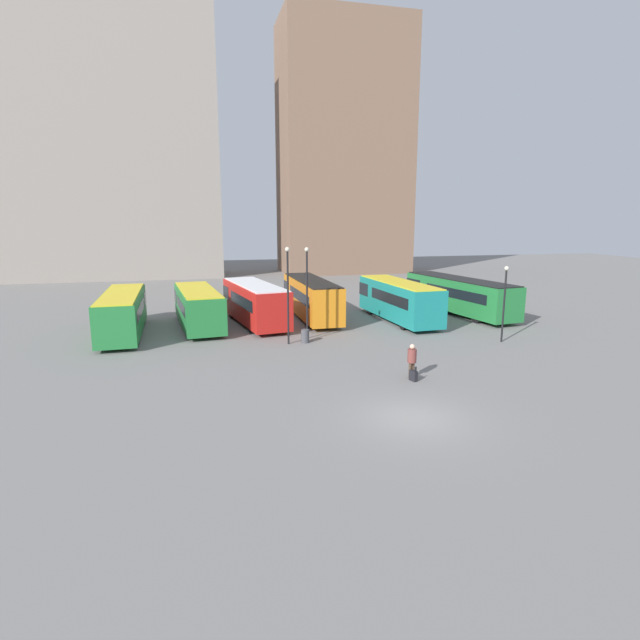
% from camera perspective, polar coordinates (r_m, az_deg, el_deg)
% --- Properties ---
extents(ground_plane, '(160.00, 160.00, 0.00)m').
position_cam_1_polar(ground_plane, '(20.48, 10.59, -10.96)').
color(ground_plane, slate).
extents(building_block_left, '(27.22, 10.35, 33.81)m').
position_cam_1_polar(building_block_left, '(73.45, -22.86, 17.78)').
color(building_block_left, gray).
rests_on(building_block_left, ground_plane).
extents(building_block_right, '(18.10, 10.68, 34.75)m').
position_cam_1_polar(building_block_right, '(75.96, 2.72, 18.74)').
color(building_block_right, '#7F604C').
rests_on(building_block_right, ground_plane).
extents(bus_0, '(2.80, 10.39, 2.87)m').
position_cam_1_polar(bus_0, '(36.36, -21.63, 0.86)').
color(bus_0, '#237A38').
rests_on(bus_0, ground_plane).
extents(bus_1, '(3.59, 9.56, 2.81)m').
position_cam_1_polar(bus_1, '(37.21, -13.75, 1.51)').
color(bus_1, '#237A38').
rests_on(bus_1, ground_plane).
extents(bus_2, '(4.12, 9.83, 3.04)m').
position_cam_1_polar(bus_2, '(37.62, -7.46, 2.04)').
color(bus_2, red).
rests_on(bus_2, ground_plane).
extents(bus_3, '(2.51, 10.70, 3.08)m').
position_cam_1_polar(bus_3, '(39.52, -1.03, 2.64)').
color(bus_3, orange).
rests_on(bus_3, ground_plane).
extents(bus_4, '(3.03, 10.21, 3.05)m').
position_cam_1_polar(bus_4, '(39.00, 8.93, 2.35)').
color(bus_4, '#19847F').
rests_on(bus_4, ground_plane).
extents(bus_5, '(4.18, 12.39, 2.95)m').
position_cam_1_polar(bus_5, '(43.07, 15.51, 2.87)').
color(bus_5, '#237A38').
rests_on(bus_5, ground_plane).
extents(traveler, '(0.54, 0.54, 1.72)m').
position_cam_1_polar(traveler, '(25.11, 10.47, -4.27)').
color(traveler, '#4C3828').
rests_on(traveler, ground_plane).
extents(suitcase, '(0.31, 0.47, 0.76)m').
position_cam_1_polar(suitcase, '(24.84, 10.62, -6.26)').
color(suitcase, black).
rests_on(suitcase, ground_plane).
extents(lamp_post_0, '(0.28, 0.28, 4.86)m').
position_cam_1_polar(lamp_post_0, '(33.60, 20.34, 2.48)').
color(lamp_post_0, black).
rests_on(lamp_post_0, ground_plane).
extents(lamp_post_1, '(0.28, 0.28, 6.02)m').
position_cam_1_polar(lamp_post_1, '(31.68, -1.50, 3.80)').
color(lamp_post_1, black).
rests_on(lamp_post_1, ground_plane).
extents(lamp_post_2, '(0.28, 0.28, 6.08)m').
position_cam_1_polar(lamp_post_2, '(30.95, -3.69, 3.65)').
color(lamp_post_2, black).
rests_on(lamp_post_2, ground_plane).
extents(trash_bin, '(0.52, 0.52, 0.85)m').
position_cam_1_polar(trash_bin, '(31.78, -1.71, -1.85)').
color(trash_bin, '#47474C').
rests_on(trash_bin, ground_plane).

